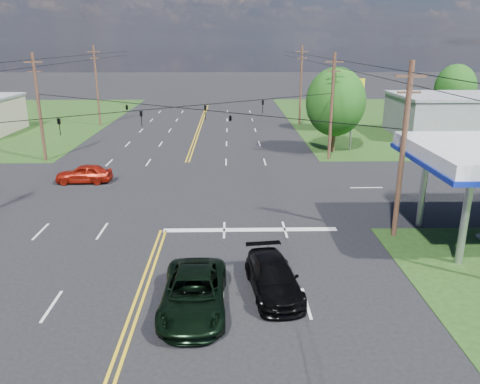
{
  "coord_description": "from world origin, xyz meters",
  "views": [
    {
      "loc": [
        3.87,
        -20.98,
        10.35
      ],
      "look_at": [
        4.46,
        6.0,
        1.67
      ],
      "focal_mm": 35.0,
      "sensor_mm": 36.0,
      "label": 1
    }
  ],
  "objects_px": {
    "pole_left_far": "(97,85)",
    "tree_far_r": "(455,88)",
    "tree_right_b": "(334,95)",
    "suv_black": "(273,277)",
    "pole_right_far": "(301,84)",
    "pickup_dkgreen": "(194,293)",
    "pole_ne": "(332,106)",
    "pole_se": "(403,150)",
    "pole_nw": "(39,106)",
    "retail_ne": "(458,117)",
    "tree_right_a": "(336,102)"
  },
  "relations": [
    {
      "from": "pole_left_far",
      "to": "tree_far_r",
      "type": "relative_size",
      "value": 1.31
    },
    {
      "from": "suv_black",
      "to": "retail_ne",
      "type": "bearing_deg",
      "value": 48.0
    },
    {
      "from": "pole_left_far",
      "to": "tree_right_b",
      "type": "height_order",
      "value": "pole_left_far"
    },
    {
      "from": "retail_ne",
      "to": "tree_far_r",
      "type": "relative_size",
      "value": 1.83
    },
    {
      "from": "pole_nw",
      "to": "pole_right_far",
      "type": "relative_size",
      "value": 0.95
    },
    {
      "from": "pole_right_far",
      "to": "suv_black",
      "type": "height_order",
      "value": "pole_right_far"
    },
    {
      "from": "pole_se",
      "to": "pickup_dkgreen",
      "type": "bearing_deg",
      "value": -145.18
    },
    {
      "from": "pole_nw",
      "to": "tree_right_a",
      "type": "distance_m",
      "value": 27.17
    },
    {
      "from": "tree_right_a",
      "to": "tree_right_b",
      "type": "relative_size",
      "value": 1.15
    },
    {
      "from": "pole_ne",
      "to": "pole_left_far",
      "type": "xyz_separation_m",
      "value": [
        -26.0,
        19.0,
        0.25
      ]
    },
    {
      "from": "pole_ne",
      "to": "pole_left_far",
      "type": "relative_size",
      "value": 0.95
    },
    {
      "from": "retail_ne",
      "to": "tree_far_r",
      "type": "height_order",
      "value": "tree_far_r"
    },
    {
      "from": "pole_se",
      "to": "pole_nw",
      "type": "xyz_separation_m",
      "value": [
        -26.0,
        18.0,
        0.0
      ]
    },
    {
      "from": "pole_left_far",
      "to": "pole_ne",
      "type": "bearing_deg",
      "value": -36.16
    },
    {
      "from": "tree_right_a",
      "to": "tree_far_r",
      "type": "xyz_separation_m",
      "value": [
        20.0,
        18.0,
        -0.33
      ]
    },
    {
      "from": "tree_right_a",
      "to": "pickup_dkgreen",
      "type": "relative_size",
      "value": 1.48
    },
    {
      "from": "pole_se",
      "to": "suv_black",
      "type": "relative_size",
      "value": 1.97
    },
    {
      "from": "pole_right_far",
      "to": "tree_right_a",
      "type": "relative_size",
      "value": 1.22
    },
    {
      "from": "pole_left_far",
      "to": "pole_right_far",
      "type": "xyz_separation_m",
      "value": [
        26.0,
        0.0,
        0.0
      ]
    },
    {
      "from": "tree_right_b",
      "to": "tree_far_r",
      "type": "height_order",
      "value": "tree_far_r"
    },
    {
      "from": "tree_right_a",
      "to": "tree_far_r",
      "type": "relative_size",
      "value": 1.07
    },
    {
      "from": "retail_ne",
      "to": "tree_far_r",
      "type": "bearing_deg",
      "value": 68.2
    },
    {
      "from": "pole_left_far",
      "to": "pole_right_far",
      "type": "distance_m",
      "value": 26.0
    },
    {
      "from": "pole_ne",
      "to": "pole_right_far",
      "type": "height_order",
      "value": "pole_right_far"
    },
    {
      "from": "tree_far_r",
      "to": "pickup_dkgreen",
      "type": "height_order",
      "value": "tree_far_r"
    },
    {
      "from": "pole_se",
      "to": "pole_left_far",
      "type": "relative_size",
      "value": 0.95
    },
    {
      "from": "tree_right_b",
      "to": "pole_ne",
      "type": "bearing_deg",
      "value": -103.13
    },
    {
      "from": "pole_right_far",
      "to": "pickup_dkgreen",
      "type": "xyz_separation_m",
      "value": [
        -10.62,
        -44.39,
        -4.4
      ]
    },
    {
      "from": "retail_ne",
      "to": "pickup_dkgreen",
      "type": "height_order",
      "value": "retail_ne"
    },
    {
      "from": "pole_left_far",
      "to": "tree_right_a",
      "type": "bearing_deg",
      "value": -30.65
    },
    {
      "from": "pole_ne",
      "to": "pole_right_far",
      "type": "bearing_deg",
      "value": 90.0
    },
    {
      "from": "tree_right_b",
      "to": "suv_black",
      "type": "xyz_separation_m",
      "value": [
        -10.81,
        -39.03,
        -3.52
      ]
    },
    {
      "from": "pole_right_far",
      "to": "suv_black",
      "type": "relative_size",
      "value": 2.07
    },
    {
      "from": "pole_ne",
      "to": "pickup_dkgreen",
      "type": "xyz_separation_m",
      "value": [
        -10.62,
        -25.39,
        -4.15
      ]
    },
    {
      "from": "pickup_dkgreen",
      "to": "tree_right_b",
      "type": "bearing_deg",
      "value": 70.65
    },
    {
      "from": "tree_right_b",
      "to": "retail_ne",
      "type": "bearing_deg",
      "value": -16.5
    },
    {
      "from": "tree_right_a",
      "to": "pickup_dkgreen",
      "type": "height_order",
      "value": "tree_right_a"
    },
    {
      "from": "pole_left_far",
      "to": "pole_right_far",
      "type": "relative_size",
      "value": 1.0
    },
    {
      "from": "tree_right_a",
      "to": "tree_right_b",
      "type": "distance_m",
      "value": 12.27
    },
    {
      "from": "pole_right_far",
      "to": "tree_far_r",
      "type": "height_order",
      "value": "pole_right_far"
    },
    {
      "from": "retail_ne",
      "to": "pole_right_far",
      "type": "height_order",
      "value": "pole_right_far"
    },
    {
      "from": "retail_ne",
      "to": "pickup_dkgreen",
      "type": "relative_size",
      "value": 2.53
    },
    {
      "from": "pole_nw",
      "to": "suv_black",
      "type": "distance_m",
      "value": 30.73
    },
    {
      "from": "pole_se",
      "to": "pole_left_far",
      "type": "height_order",
      "value": "pole_left_far"
    },
    {
      "from": "retail_ne",
      "to": "pole_ne",
      "type": "height_order",
      "value": "pole_ne"
    },
    {
      "from": "pole_left_far",
      "to": "pickup_dkgreen",
      "type": "bearing_deg",
      "value": -70.9
    },
    {
      "from": "tree_right_b",
      "to": "pickup_dkgreen",
      "type": "xyz_separation_m",
      "value": [
        -14.12,
        -40.39,
        -3.45
      ]
    },
    {
      "from": "pole_left_far",
      "to": "tree_right_b",
      "type": "relative_size",
      "value": 1.41
    },
    {
      "from": "retail_ne",
      "to": "suv_black",
      "type": "height_order",
      "value": "retail_ne"
    },
    {
      "from": "pole_ne",
      "to": "tree_far_r",
      "type": "height_order",
      "value": "pole_ne"
    }
  ]
}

